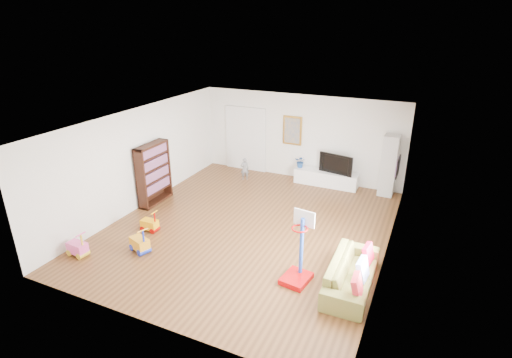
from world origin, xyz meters
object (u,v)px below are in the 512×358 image
at_px(sofa, 352,273).
at_px(basketball_hoop, 298,249).
at_px(bookshelf, 154,174).
at_px(media_console, 326,178).

relative_size(sofa, basketball_hoop, 1.35).
bearing_deg(basketball_hoop, bookshelf, 167.50).
xyz_separation_m(sofa, basketball_hoop, (-1.01, -0.29, 0.44)).
xyz_separation_m(media_console, bookshelf, (-4.04, -3.20, 0.62)).
bearing_deg(bookshelf, basketball_hoop, -21.70).
bearing_deg(media_console, bookshelf, -141.49).
distance_m(media_console, bookshelf, 5.19).
bearing_deg(sofa, basketball_hoop, 105.42).
height_order(media_console, bookshelf, bookshelf).
relative_size(media_console, basketball_hoop, 1.33).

